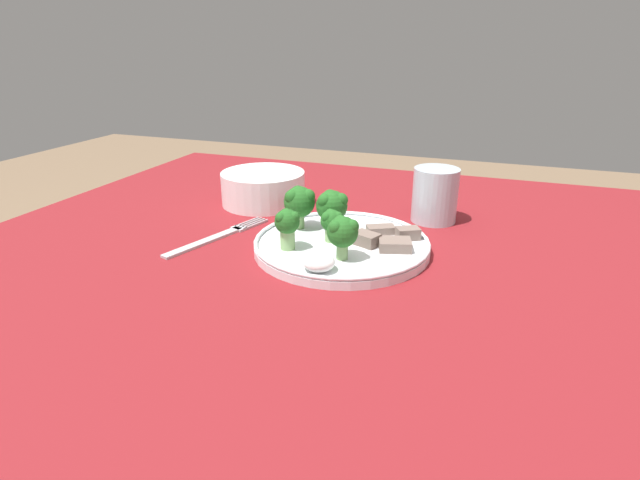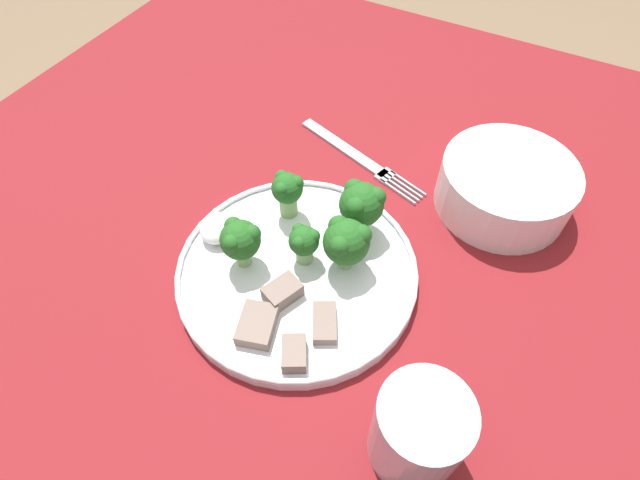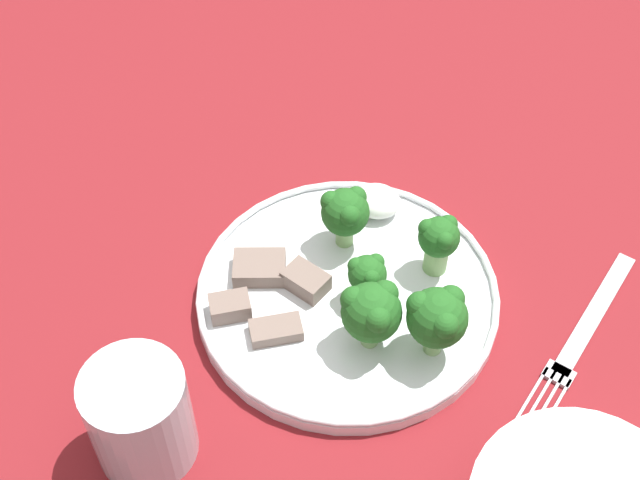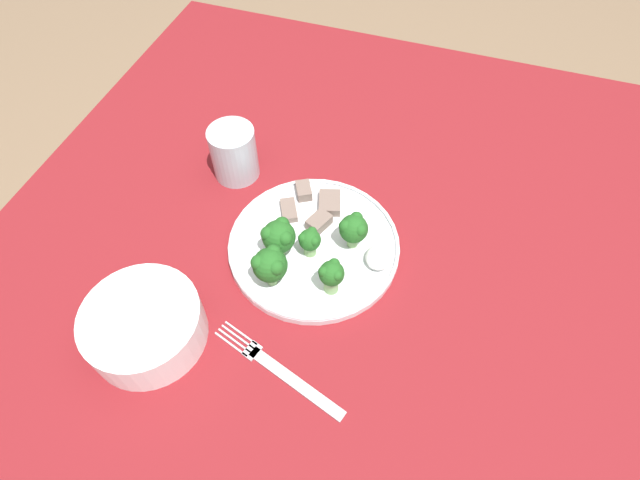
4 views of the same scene
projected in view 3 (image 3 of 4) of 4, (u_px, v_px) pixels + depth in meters
table at (349, 350)px, 0.85m from camera, size 1.16×1.04×0.74m
dinner_plate at (343, 294)px, 0.76m from camera, size 0.26×0.26×0.02m
fork at (582, 335)px, 0.74m from camera, size 0.08×0.20×0.00m
drinking_glass at (141, 420)px, 0.65m from camera, size 0.08×0.08×0.09m
broccoli_floret_near_rim_left at (367, 275)px, 0.73m from camera, size 0.03×0.03×0.05m
broccoli_floret_center_left at (437, 317)px, 0.69m from camera, size 0.05×0.05×0.07m
broccoli_floret_back_left at (439, 240)px, 0.75m from camera, size 0.04×0.04×0.06m
broccoli_floret_front_left at (345, 212)px, 0.77m from camera, size 0.04×0.04×0.06m
broccoli_floret_center_back at (372, 311)px, 0.69m from camera, size 0.05×0.05×0.06m
meat_slice_front_slice at (259, 268)px, 0.77m from camera, size 0.05×0.05×0.01m
meat_slice_middle_slice at (276, 330)px, 0.73m from camera, size 0.05×0.04×0.01m
meat_slice_rear_slice at (306, 281)px, 0.76m from camera, size 0.04×0.04×0.02m
meat_slice_edge_slice at (230, 307)px, 0.74m from camera, size 0.04×0.04×0.02m
sauce_dollop at (380, 202)px, 0.81m from camera, size 0.04×0.04×0.02m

